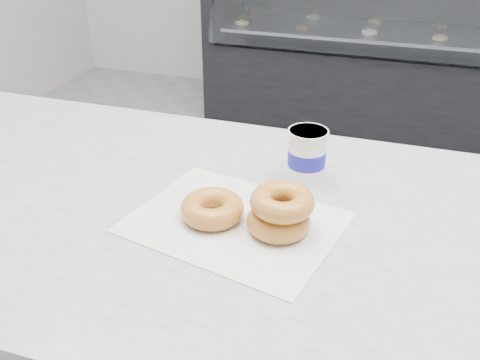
# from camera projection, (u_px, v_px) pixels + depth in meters

# --- Properties ---
(ground) EXTENTS (5.00, 5.00, 0.00)m
(ground) POSITION_uv_depth(u_px,v_px,m) (345.00, 353.00, 1.82)
(ground) COLOR #949497
(ground) RESTS_ON ground
(display_case) EXTENTS (2.40, 0.74, 1.25)m
(display_case) POSITION_uv_depth(u_px,v_px,m) (403.00, 47.00, 3.33)
(display_case) COLOR black
(display_case) RESTS_ON ground
(wax_paper) EXTENTS (0.39, 0.33, 0.00)m
(wax_paper) POSITION_uv_depth(u_px,v_px,m) (235.00, 222.00, 0.91)
(wax_paper) COLOR silver
(wax_paper) RESTS_ON counter
(donut_single) EXTENTS (0.13, 0.13, 0.04)m
(donut_single) POSITION_uv_depth(u_px,v_px,m) (212.00, 208.00, 0.91)
(donut_single) COLOR #C17535
(donut_single) RESTS_ON wax_paper
(donut_stack) EXTENTS (0.11, 0.11, 0.07)m
(donut_stack) POSITION_uv_depth(u_px,v_px,m) (280.00, 212.00, 0.87)
(donut_stack) COLOR #C17535
(donut_stack) RESTS_ON wax_paper
(coffee_cup) EXTENTS (0.09, 0.09, 0.10)m
(coffee_cup) POSITION_uv_depth(u_px,v_px,m) (307.00, 155.00, 1.01)
(coffee_cup) COLOR white
(coffee_cup) RESTS_ON counter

